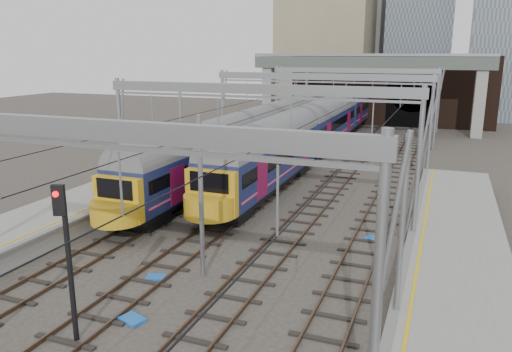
% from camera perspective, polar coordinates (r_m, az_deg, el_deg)
% --- Properties ---
extents(ground, '(160.00, 160.00, 0.00)m').
position_cam_1_polar(ground, '(20.49, -8.65, -13.51)').
color(ground, '#38332D').
rests_on(ground, ground).
extents(platform_left, '(4.32, 55.00, 1.12)m').
position_cam_1_polar(platform_left, '(28.04, -24.59, -5.74)').
color(platform_left, gray).
rests_on(platform_left, ground).
extents(tracks, '(14.40, 80.00, 0.22)m').
position_cam_1_polar(tracks, '(33.40, 4.08, -2.38)').
color(tracks, '#4C3828').
rests_on(tracks, ground).
extents(overhead_line, '(16.80, 80.00, 8.00)m').
position_cam_1_polar(overhead_line, '(38.42, 7.12, 9.63)').
color(overhead_line, gray).
rests_on(overhead_line, ground).
extents(retaining_wall, '(28.00, 2.75, 9.00)m').
position_cam_1_polar(retaining_wall, '(68.27, 14.52, 9.27)').
color(retaining_wall, black).
rests_on(retaining_wall, ground).
extents(overbridge, '(28.00, 3.00, 9.25)m').
position_cam_1_polar(overbridge, '(62.42, 12.73, 11.68)').
color(overbridge, gray).
rests_on(overbridge, ground).
extents(city_skyline, '(37.50, 27.50, 60.00)m').
position_cam_1_polar(city_skyline, '(86.77, 17.52, 18.44)').
color(city_skyline, tan).
rests_on(city_skyline, ground).
extents(train_main, '(2.99, 68.98, 5.07)m').
position_cam_1_polar(train_main, '(58.47, 9.83, 7.09)').
color(train_main, black).
rests_on(train_main, ground).
extents(train_second, '(2.84, 49.20, 4.87)m').
position_cam_1_polar(train_second, '(47.56, 2.08, 5.63)').
color(train_second, black).
rests_on(train_second, ground).
extents(signal_near_centre, '(0.42, 0.49, 5.45)m').
position_cam_1_polar(signal_near_centre, '(17.17, -20.86, -7.50)').
color(signal_near_centre, black).
rests_on(signal_near_centre, ground).
extents(equip_cover_a, '(1.08, 0.90, 0.11)m').
position_cam_1_polar(equip_cover_a, '(19.20, -13.93, -15.61)').
color(equip_cover_a, blue).
rests_on(equip_cover_a, ground).
extents(equip_cover_b, '(0.95, 0.79, 0.10)m').
position_cam_1_polar(equip_cover_b, '(22.15, -11.33, -11.29)').
color(equip_cover_b, blue).
rests_on(equip_cover_b, ground).
extents(equip_cover_c, '(0.98, 0.80, 0.10)m').
position_cam_1_polar(equip_cover_c, '(26.59, 13.32, -7.01)').
color(equip_cover_c, blue).
rests_on(equip_cover_c, ground).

